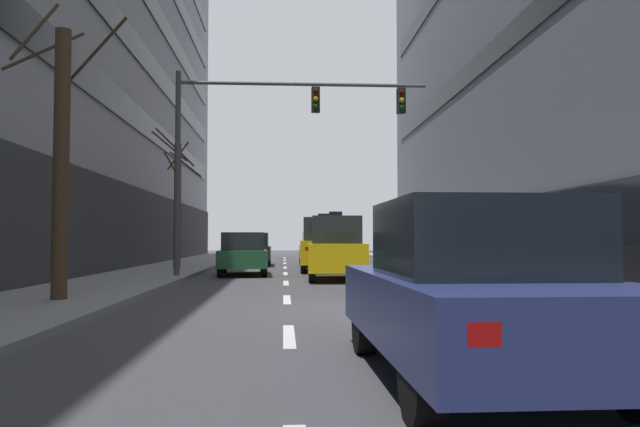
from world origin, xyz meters
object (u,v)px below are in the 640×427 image
at_px(car_parked_3, 434,254).
at_px(car_parked_2, 503,262).
at_px(car_driving_3, 320,249).
at_px(traffic_signal_0, 263,129).
at_px(pedestrian_0, 567,252).
at_px(street_tree_0, 177,201).
at_px(taxi_driving_2, 336,248).
at_px(pedestrian_1, 511,246).
at_px(car_driving_4, 252,250).
at_px(car_driving_5, 473,292).
at_px(street_tree_1, 61,156).
at_px(car_driving_1, 243,254).
at_px(taxi_driving_0, 323,245).

bearing_deg(car_parked_3, car_parked_2, -90.02).
bearing_deg(car_driving_3, traffic_signal_0, -103.80).
bearing_deg(car_parked_2, car_driving_3, 102.82).
distance_m(car_driving_3, pedestrian_0, 16.33).
relative_size(street_tree_0, pedestrian_0, 3.76).
bearing_deg(taxi_driving_2, pedestrian_1, 17.86).
relative_size(taxi_driving_2, pedestrian_0, 2.84).
bearing_deg(taxi_driving_2, car_parked_3, 23.51).
bearing_deg(car_driving_4, car_parked_3, -53.07).
relative_size(car_driving_3, car_driving_5, 1.01).
bearing_deg(car_driving_4, street_tree_1, -99.05).
relative_size(car_driving_3, pedestrian_1, 2.80).
bearing_deg(car_driving_5, car_parked_3, 77.19).
bearing_deg(pedestrian_1, car_driving_1, 175.34).
distance_m(car_driving_5, street_tree_0, 20.95).
bearing_deg(car_parked_2, car_parked_3, 89.98).
bearing_deg(street_tree_0, car_parked_2, -48.51).
bearing_deg(street_tree_1, car_parked_2, 12.76).
relative_size(taxi_driving_0, car_driving_1, 1.08).
height_order(car_driving_5, pedestrian_1, pedestrian_1).
bearing_deg(car_parked_2, car_driving_5, -111.74).
bearing_deg(car_driving_5, taxi_driving_2, 90.32).
bearing_deg(car_driving_3, car_driving_5, -90.03).
height_order(car_driving_4, pedestrian_1, pedestrian_1).
bearing_deg(traffic_signal_0, car_parked_2, -42.93).
height_order(taxi_driving_2, car_driving_4, taxi_driving_2).
bearing_deg(pedestrian_0, taxi_driving_0, 117.37).
xyz_separation_m(car_driving_1, street_tree_0, (-2.92, 2.91, 2.14)).
height_order(car_driving_1, pedestrian_0, pedestrian_0).
relative_size(car_parked_2, street_tree_0, 0.74).
distance_m(taxi_driving_0, car_parked_2, 11.00).
distance_m(car_parked_2, pedestrian_1, 7.87).
relative_size(car_driving_5, pedestrian_1, 2.76).
height_order(car_parked_3, street_tree_0, street_tree_0).
xyz_separation_m(taxi_driving_0, street_tree_0, (-6.04, 0.64, 1.82)).
xyz_separation_m(taxi_driving_0, car_parked_2, (3.69, -10.36, -0.32)).
bearing_deg(street_tree_1, taxi_driving_2, 50.33).
height_order(car_driving_1, car_driving_5, car_driving_5).
bearing_deg(car_driving_3, pedestrian_1, -51.82).
bearing_deg(car_driving_5, pedestrian_0, 60.05).
distance_m(car_driving_5, street_tree_1, 9.37).
bearing_deg(car_driving_5, taxi_driving_0, 90.40).
xyz_separation_m(taxi_driving_2, car_driving_3, (0.09, 10.41, -0.18)).
height_order(street_tree_1, pedestrian_0, street_tree_1).
bearing_deg(car_driving_1, taxi_driving_0, 36.13).
bearing_deg(car_parked_2, taxi_driving_2, 125.18).
bearing_deg(street_tree_0, traffic_signal_0, -55.46).
height_order(car_driving_3, car_driving_5, car_driving_3).
distance_m(car_driving_4, car_parked_2, 17.29).
xyz_separation_m(car_driving_3, car_parked_3, (3.55, -8.83, -0.06)).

